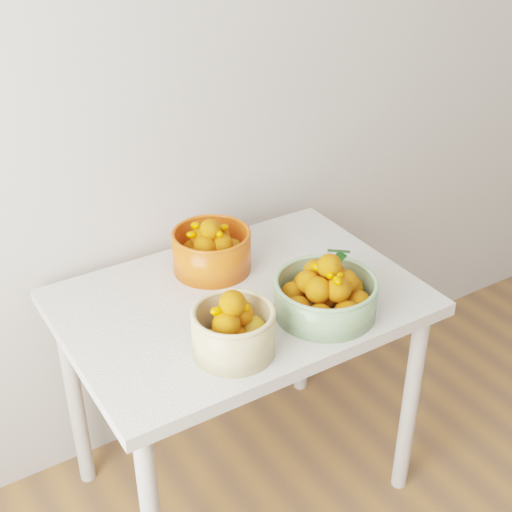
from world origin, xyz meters
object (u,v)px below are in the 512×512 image
object	(u,v)px
bowl_cream	(234,329)
bowl_orange	(212,250)
bowl_green	(326,293)
table	(241,324)

from	to	relation	value
bowl_cream	bowl_orange	world-z (taller)	bowl_cream
bowl_cream	bowl_green	size ratio (longest dim) A/B	0.75
bowl_cream	bowl_green	xyz separation A→B (m)	(0.30, 0.02, -0.01)
bowl_orange	table	bearing A→B (deg)	-92.13
bowl_green	bowl_orange	bearing A→B (deg)	112.72
table	bowl_green	bearing A→B (deg)	-49.99
bowl_green	bowl_orange	distance (m)	0.39
table	bowl_orange	world-z (taller)	bowl_orange
table	bowl_green	distance (m)	0.29
table	bowl_green	xyz separation A→B (m)	(0.16, -0.19, 0.16)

